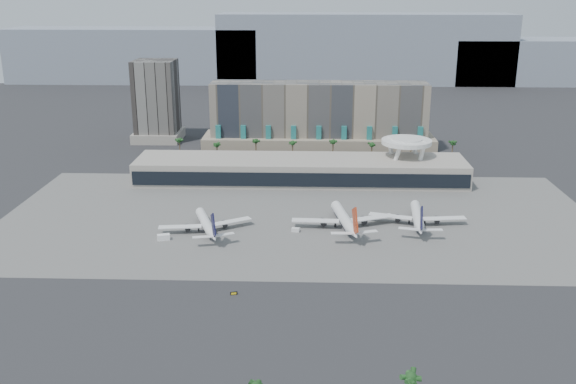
{
  "coord_description": "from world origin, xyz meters",
  "views": [
    {
      "loc": [
        4.7,
        -210.42,
        97.5
      ],
      "look_at": [
        -4.01,
        40.0,
        16.48
      ],
      "focal_mm": 40.0,
      "sensor_mm": 36.0,
      "label": 1
    }
  ],
  "objects_px": {
    "taxiway_sign": "(234,293)",
    "service_vehicle_b": "(296,230)",
    "airliner_left": "(206,223)",
    "service_vehicle_a": "(164,237)",
    "airliner_centre": "(344,218)",
    "airliner_right": "(417,216)"
  },
  "relations": [
    {
      "from": "service_vehicle_a",
      "to": "service_vehicle_b",
      "type": "bearing_deg",
      "value": -4.91
    },
    {
      "from": "airliner_left",
      "to": "airliner_right",
      "type": "height_order",
      "value": "airliner_right"
    },
    {
      "from": "airliner_left",
      "to": "service_vehicle_a",
      "type": "xyz_separation_m",
      "value": [
        -15.68,
        -10.23,
        -2.33
      ]
    },
    {
      "from": "service_vehicle_b",
      "to": "taxiway_sign",
      "type": "bearing_deg",
      "value": -97.87
    },
    {
      "from": "airliner_left",
      "to": "airliner_centre",
      "type": "height_order",
      "value": "airliner_centre"
    },
    {
      "from": "airliner_left",
      "to": "airliner_right",
      "type": "relative_size",
      "value": 0.91
    },
    {
      "from": "airliner_right",
      "to": "service_vehicle_b",
      "type": "relative_size",
      "value": 13.29
    },
    {
      "from": "airliner_right",
      "to": "taxiway_sign",
      "type": "distance_m",
      "value": 97.99
    },
    {
      "from": "airliner_centre",
      "to": "service_vehicle_a",
      "type": "xyz_separation_m",
      "value": [
        -73.04,
        -16.82,
        -2.79
      ]
    },
    {
      "from": "airliner_right",
      "to": "taxiway_sign",
      "type": "relative_size",
      "value": 17.98
    },
    {
      "from": "service_vehicle_b",
      "to": "airliner_right",
      "type": "bearing_deg",
      "value": 21.54
    },
    {
      "from": "airliner_centre",
      "to": "airliner_right",
      "type": "height_order",
      "value": "airliner_centre"
    },
    {
      "from": "airliner_right",
      "to": "airliner_centre",
      "type": "bearing_deg",
      "value": -167.19
    },
    {
      "from": "airliner_centre",
      "to": "service_vehicle_b",
      "type": "bearing_deg",
      "value": -173.67
    },
    {
      "from": "airliner_centre",
      "to": "taxiway_sign",
      "type": "relative_size",
      "value": 19.13
    },
    {
      "from": "airliner_centre",
      "to": "taxiway_sign",
      "type": "height_order",
      "value": "airliner_centre"
    },
    {
      "from": "service_vehicle_a",
      "to": "airliner_right",
      "type": "bearing_deg",
      "value": -5.24
    },
    {
      "from": "airliner_centre",
      "to": "airliner_right",
      "type": "distance_m",
      "value": 31.69
    },
    {
      "from": "airliner_left",
      "to": "taxiway_sign",
      "type": "relative_size",
      "value": 16.4
    },
    {
      "from": "airliner_left",
      "to": "airliner_centre",
      "type": "relative_size",
      "value": 0.86
    },
    {
      "from": "taxiway_sign",
      "to": "service_vehicle_a",
      "type": "bearing_deg",
      "value": 109.33
    },
    {
      "from": "taxiway_sign",
      "to": "service_vehicle_b",
      "type": "bearing_deg",
      "value": 55.15
    }
  ]
}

